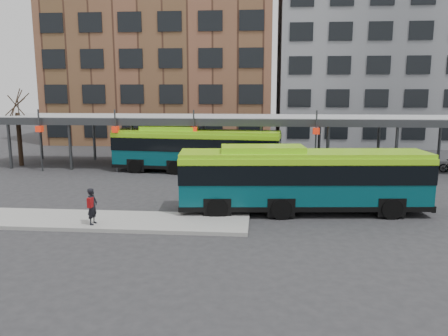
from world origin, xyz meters
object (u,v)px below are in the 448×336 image
tree (19,137)px  bus_rear (196,149)px  pedestrian (92,206)px  bus_front (302,178)px

tree → bus_rear: bearing=-6.4°
pedestrian → bus_front: bearing=-64.8°
bus_front → pedestrian: bearing=-165.6°
bus_front → bus_rear: (-7.10, 10.67, 0.03)m
bus_front → tree: bearing=145.5°
bus_front → pedestrian: (-9.72, -3.48, -0.77)m
bus_rear → tree: bearing=179.8°
bus_rear → bus_front: bearing=-50.2°
bus_rear → pedestrian: bearing=-94.3°
bus_rear → pedestrian: bus_rear is taller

